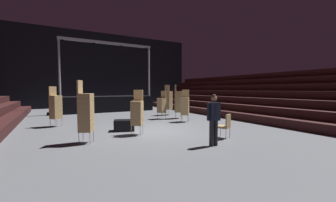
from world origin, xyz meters
name	(u,v)px	position (x,y,z in m)	size (l,w,h in m)	color
ground_plane	(155,132)	(0.00, 0.00, -0.05)	(22.00, 30.00, 0.10)	#515459
arena_end_wall	(95,70)	(0.00, 15.00, 4.00)	(22.00, 0.30, 8.00)	black
bleacher_bank_right	(258,94)	(8.38, 1.00, 1.58)	(5.25, 24.00, 3.15)	black
stage_riser	(106,103)	(0.00, 9.88, 0.73)	(7.70, 2.72, 5.77)	black
man_with_tie	(214,117)	(0.61, -3.34, 0.99)	(0.57, 0.24, 1.74)	black
chair_stack_front_left	(185,106)	(2.67, 1.51, 0.94)	(0.62, 0.62, 1.88)	#B2B5BA
chair_stack_front_right	(56,107)	(-3.97, 3.38, 1.03)	(0.62, 0.62, 2.05)	#B2B5BA
chair_stack_mid_left	(178,101)	(3.09, 2.93, 1.11)	(0.58, 0.58, 2.22)	#B2B5BA
chair_stack_mid_right	(137,112)	(-1.02, -0.45, 0.94)	(0.62, 0.62, 1.88)	#B2B5BA
chair_stack_mid_centre	(169,100)	(3.43, 4.84, 1.11)	(0.59, 0.59, 2.22)	#B2B5BA
chair_stack_rear_left	(86,112)	(-3.08, -0.85, 1.11)	(0.59, 0.59, 2.22)	#B2B5BA
chair_stack_rear_right	(162,105)	(2.02, 3.21, 0.90)	(0.58, 0.58, 1.79)	#B2B5BA
equipment_road_case	(124,125)	(-1.24, 0.65, 0.25)	(0.90, 0.60, 0.50)	black
loose_chair_near_man	(225,125)	(1.73, -2.71, 0.53)	(0.58, 0.58, 0.95)	#B2B5BA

